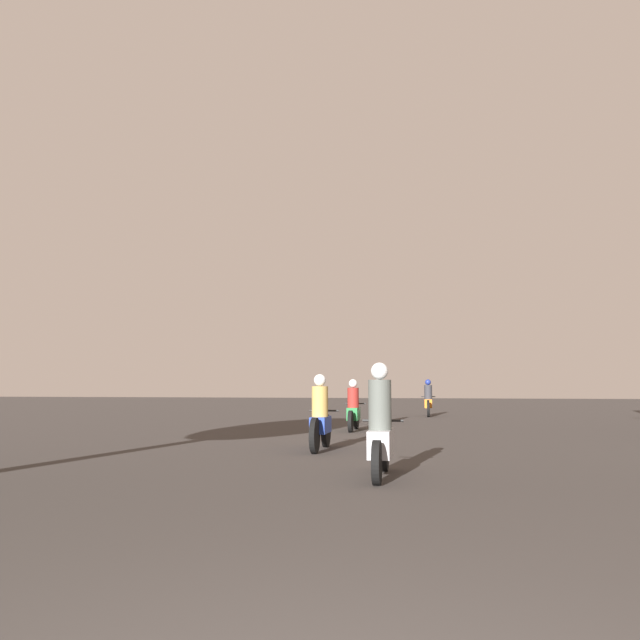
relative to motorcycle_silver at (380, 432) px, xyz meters
name	(u,v)px	position (x,y,z in m)	size (l,w,h in m)	color
motorcycle_silver	(380,432)	(0.00, 0.00, 0.00)	(0.60, 1.89, 1.59)	black
motorcycle_blue	(320,419)	(-1.47, 3.46, -0.03)	(0.60, 1.94, 1.49)	black
motorcycle_green	(353,410)	(-1.48, 8.82, -0.04)	(0.60, 1.90, 1.44)	black
motorcycle_white	(378,405)	(-1.08, 12.51, -0.03)	(0.60, 1.96, 1.48)	black
motorcycle_orange	(428,401)	(0.55, 17.54, -0.01)	(0.60, 2.16, 1.51)	black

